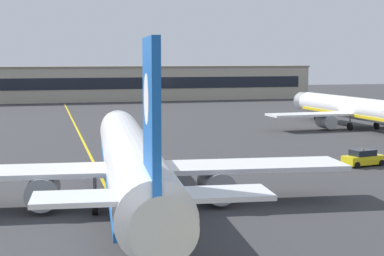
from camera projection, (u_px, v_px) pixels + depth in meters
name	position (u px, v px, depth m)	size (l,w,h in m)	color
taxiway_centreline	(98.00, 170.00, 60.29)	(0.30, 180.00, 0.01)	yellow
airliner_foreground	(131.00, 161.00, 45.14)	(32.34, 41.50, 11.65)	white
airliner_background	(358.00, 109.00, 95.38)	(28.25, 36.46, 10.24)	white
service_car_fourth	(363.00, 158.00, 62.70)	(4.46, 2.63, 1.79)	yellow
terminal_building	(25.00, 84.00, 153.32)	(145.54, 12.40, 8.65)	#B2A893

